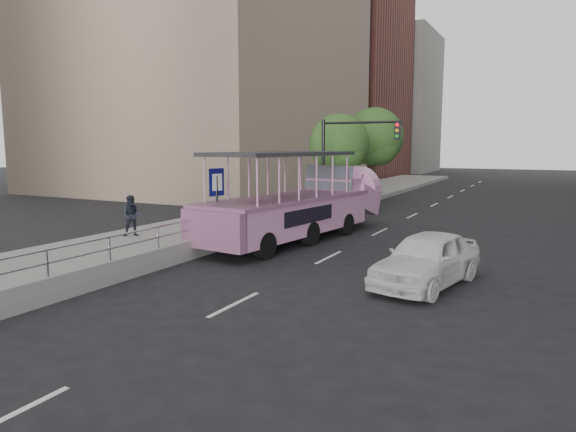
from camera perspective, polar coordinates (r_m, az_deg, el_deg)
name	(u,v)px	position (r m, az deg, el deg)	size (l,w,h in m)	color
ground	(243,281)	(14.95, -5.01, -7.17)	(160.00, 160.00, 0.00)	black
sidewalk	(252,219)	(26.24, -4.04, -0.32)	(5.50, 80.00, 0.30)	gray
kerb_wall	(198,243)	(18.19, -10.02, -3.00)	(0.24, 30.00, 0.36)	gray
guardrail	(197,225)	(18.08, -10.07, -0.94)	(0.07, 22.00, 0.71)	#B3B3B8
duck_boat	(302,206)	(21.47, 1.61, 1.09)	(3.96, 11.14, 3.62)	black
car	(427,259)	(14.77, 15.17, -4.60)	(1.78, 4.41, 1.50)	white
pedestrian_mid	(132,216)	(21.17, -16.93, 0.03)	(0.79, 0.62, 1.62)	#202530
parking_sign	(217,201)	(18.75, -7.90, 1.71)	(0.20, 0.67, 3.05)	black
traffic_signal	(345,153)	(26.45, 6.32, 7.00)	(4.20, 0.32, 5.20)	black
street_tree_near	(340,146)	(30.22, 5.82, 7.72)	(3.52, 3.52, 5.72)	#372519
street_tree_far	(375,139)	(35.81, 9.67, 8.44)	(3.97, 3.97, 6.45)	#372519
midrise_brick	(325,71)	(66.11, 4.14, 15.76)	(18.00, 16.00, 26.00)	brown
midrise_stone_b	(379,104)	(80.05, 10.07, 12.12)	(16.00, 14.00, 20.00)	slate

